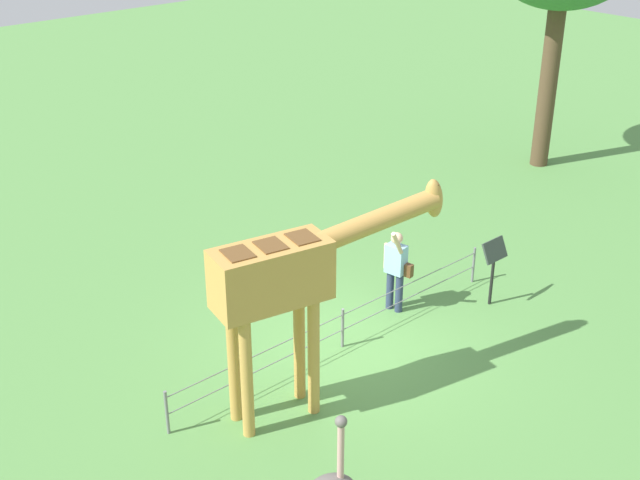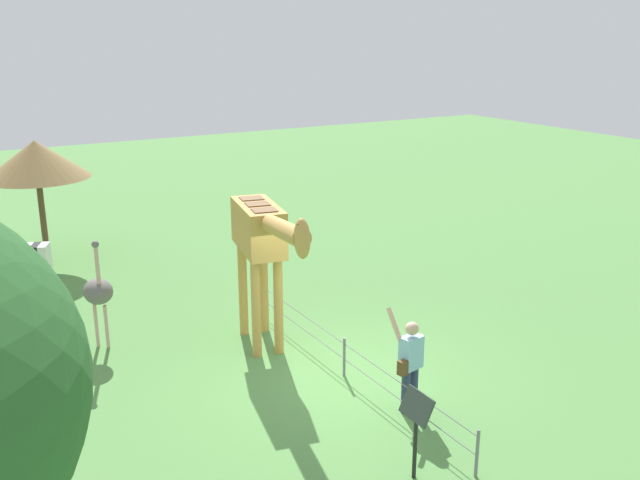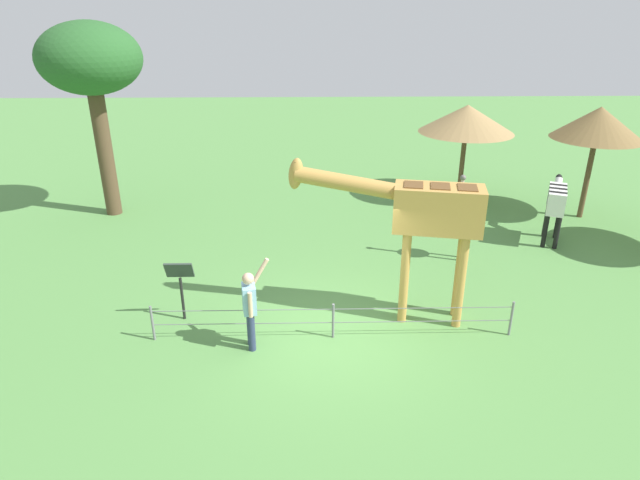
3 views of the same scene
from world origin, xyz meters
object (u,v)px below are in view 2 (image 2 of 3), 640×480
info_sign (416,418)px  zebra (18,262)px  visitor (410,361)px  shade_hut_near (36,160)px  giraffe (263,239)px  ostrich (98,292)px

info_sign → zebra: bearing=-157.7°
visitor → shade_hut_near: size_ratio=0.53×
giraffe → info_sign: giraffe is taller
zebra → ostrich: bearing=21.3°
ostrich → giraffe: bearing=57.9°
giraffe → ostrich: size_ratio=1.71×
ostrich → info_sign: 7.07m
visitor → giraffe: bearing=-162.6°
shade_hut_near → info_sign: 13.12m
visitor → info_sign: visitor is taller
visitor → zebra: 9.17m
visitor → shade_hut_near: (-11.19, -3.75, 1.90)m
zebra → ostrich: size_ratio=0.79×
shade_hut_near → info_sign: (12.70, 2.71, -1.86)m
visitor → ostrich: (-5.01, -3.77, 0.27)m
giraffe → ostrich: giraffe is taller
visitor → zebra: size_ratio=1.00×
info_sign → giraffe: bearing=179.9°
zebra → info_sign: 10.04m
zebra → shade_hut_near: size_ratio=0.53×
giraffe → info_sign: 4.97m
shade_hut_near → ostrich: bearing=-0.2°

